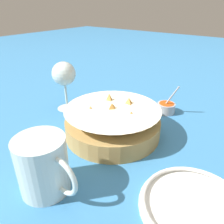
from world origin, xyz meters
name	(u,v)px	position (x,y,z in m)	size (l,w,h in m)	color
ground_plane	(119,130)	(0.00, 0.00, 0.00)	(4.00, 4.00, 0.00)	teal
food_basket	(112,122)	(0.00, -0.03, 0.04)	(0.25, 0.25, 0.10)	#B2894C
sauce_cup	(166,107)	(0.06, 0.18, 0.02)	(0.06, 0.06, 0.10)	#B7B7BC
wine_glass	(64,75)	(-0.22, 0.01, 0.11)	(0.08, 0.08, 0.16)	silver
beer_mug	(44,167)	(0.02, -0.26, 0.05)	(0.14, 0.09, 0.11)	silver
side_plate	(195,206)	(0.26, -0.13, 0.01)	(0.20, 0.20, 0.01)	white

